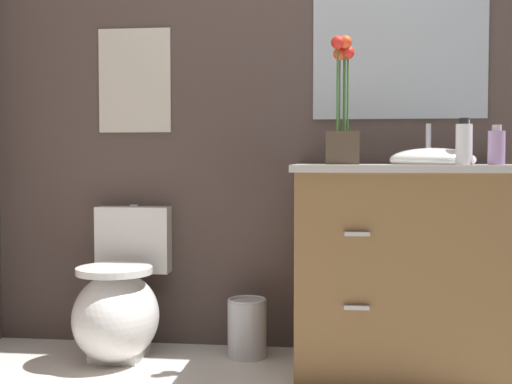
# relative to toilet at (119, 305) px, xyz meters

# --- Properties ---
(wall_back) EXTENTS (4.41, 0.05, 2.50)m
(wall_back) POSITION_rel_toilet_xyz_m (0.91, 0.30, 1.01)
(wall_back) COLOR #4C3D38
(wall_back) RESTS_ON ground_plane
(toilet) EXTENTS (0.38, 0.59, 0.69)m
(toilet) POSITION_rel_toilet_xyz_m (0.00, 0.00, 0.00)
(toilet) COLOR white
(toilet) RESTS_ON ground_plane
(vanity_cabinet) EXTENTS (0.94, 0.56, 1.07)m
(vanity_cabinet) POSITION_rel_toilet_xyz_m (1.27, -0.03, 0.21)
(vanity_cabinet) COLOR brown
(vanity_cabinet) RESTS_ON ground_plane
(flower_vase) EXTENTS (0.14, 0.14, 0.54)m
(flower_vase) POSITION_rel_toilet_xyz_m (1.01, -0.06, 0.82)
(flower_vase) COLOR #4C3D2D
(flower_vase) RESTS_ON vanity_cabinet
(soap_bottle) EXTENTS (0.06, 0.06, 0.19)m
(soap_bottle) POSITION_rel_toilet_xyz_m (1.49, -0.19, 0.73)
(soap_bottle) COLOR white
(soap_bottle) RESTS_ON vanity_cabinet
(lotion_bottle) EXTENTS (0.07, 0.07, 0.16)m
(lotion_bottle) POSITION_rel_toilet_xyz_m (1.61, -0.20, 0.72)
(lotion_bottle) COLOR #B28CBF
(lotion_bottle) RESTS_ON vanity_cabinet
(hand_wash_bottle) EXTENTS (0.06, 0.06, 0.19)m
(hand_wash_bottle) POSITION_rel_toilet_xyz_m (1.51, -0.09, 0.73)
(hand_wash_bottle) COLOR #B28CBF
(hand_wash_bottle) RESTS_ON vanity_cabinet
(trash_bin) EXTENTS (0.18, 0.18, 0.27)m
(trash_bin) POSITION_rel_toilet_xyz_m (0.58, 0.09, -0.11)
(trash_bin) COLOR #B7B7BC
(trash_bin) RESTS_ON ground_plane
(wall_poster) EXTENTS (0.36, 0.01, 0.50)m
(wall_poster) POSITION_rel_toilet_xyz_m (-0.00, 0.27, 1.05)
(wall_poster) COLOR beige
(wall_mirror) EXTENTS (0.80, 0.01, 0.70)m
(wall_mirror) POSITION_rel_toilet_xyz_m (1.27, 0.27, 1.21)
(wall_mirror) COLOR #B2BCC6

